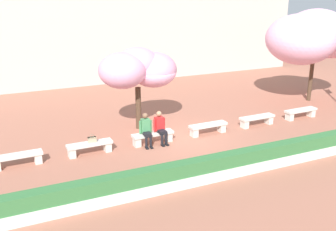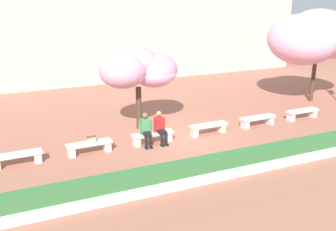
# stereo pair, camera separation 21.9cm
# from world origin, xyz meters

# --- Properties ---
(ground_plane) EXTENTS (100.00, 100.00, 0.00)m
(ground_plane) POSITION_xyz_m (0.00, 0.00, 0.00)
(ground_plane) COLOR #9E604C
(building_facade) EXTENTS (28.60, 4.00, 8.56)m
(building_facade) POSITION_xyz_m (0.00, 12.63, 4.28)
(building_facade) COLOR #B7B2A8
(building_facade) RESTS_ON ground
(stone_bench_west_end) EXTENTS (1.69, 0.45, 0.45)m
(stone_bench_west_end) POSITION_xyz_m (-6.31, 0.00, 0.30)
(stone_bench_west_end) COLOR beige
(stone_bench_west_end) RESTS_ON ground
(stone_bench_near_west) EXTENTS (1.69, 0.45, 0.45)m
(stone_bench_near_west) POSITION_xyz_m (-3.78, 0.00, 0.30)
(stone_bench_near_west) COLOR beige
(stone_bench_near_west) RESTS_ON ground
(stone_bench_center) EXTENTS (1.69, 0.45, 0.45)m
(stone_bench_center) POSITION_xyz_m (-1.26, 0.00, 0.30)
(stone_bench_center) COLOR beige
(stone_bench_center) RESTS_ON ground
(stone_bench_near_east) EXTENTS (1.69, 0.45, 0.45)m
(stone_bench_near_east) POSITION_xyz_m (1.26, 0.00, 0.30)
(stone_bench_near_east) COLOR beige
(stone_bench_near_east) RESTS_ON ground
(stone_bench_east_end) EXTENTS (1.69, 0.45, 0.45)m
(stone_bench_east_end) POSITION_xyz_m (3.78, 0.00, 0.30)
(stone_bench_east_end) COLOR beige
(stone_bench_east_end) RESTS_ON ground
(stone_bench_far_east) EXTENTS (1.69, 0.45, 0.45)m
(stone_bench_far_east) POSITION_xyz_m (6.31, 0.00, 0.30)
(stone_bench_far_east) COLOR beige
(stone_bench_far_east) RESTS_ON ground
(person_seated_left) EXTENTS (0.51, 0.70, 1.29)m
(person_seated_left) POSITION_xyz_m (-1.56, -0.05, 0.70)
(person_seated_left) COLOR black
(person_seated_left) RESTS_ON ground
(person_seated_right) EXTENTS (0.51, 0.71, 1.29)m
(person_seated_right) POSITION_xyz_m (-0.96, -0.05, 0.70)
(person_seated_right) COLOR black
(person_seated_right) RESTS_ON ground
(handbag) EXTENTS (0.30, 0.15, 0.34)m
(handbag) POSITION_xyz_m (-3.68, -0.02, 0.58)
(handbag) COLOR tan
(handbag) RESTS_ON stone_bench_near_west
(cherry_tree_main) EXTENTS (3.45, 2.25, 3.55)m
(cherry_tree_main) POSITION_xyz_m (-1.11, 1.83, 2.66)
(cherry_tree_main) COLOR #473323
(cherry_tree_main) RESTS_ON ground
(cherry_tree_secondary) EXTENTS (5.19, 3.72, 4.89)m
(cherry_tree_secondary) POSITION_xyz_m (8.68, 2.19, 3.46)
(cherry_tree_secondary) COLOR #473323
(cherry_tree_secondary) RESTS_ON ground
(planter_hedge_foreground) EXTENTS (18.49, 0.50, 0.80)m
(planter_hedge_foreground) POSITION_xyz_m (0.00, -3.66, 0.39)
(planter_hedge_foreground) COLOR beige
(planter_hedge_foreground) RESTS_ON ground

